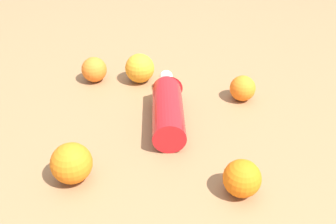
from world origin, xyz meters
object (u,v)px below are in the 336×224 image
(orange_4, at_px, (94,70))
(orange_0, at_px, (140,68))
(orange_3, at_px, (72,163))
(orange_1, at_px, (243,88))
(water_bottle, at_px, (168,106))
(orange_2, at_px, (242,178))

(orange_4, bearing_deg, orange_0, -169.12)
(orange_0, height_order, orange_4, orange_0)
(orange_3, bearing_deg, orange_1, -130.24)
(orange_0, bearing_deg, water_bottle, 124.74)
(water_bottle, relative_size, orange_2, 3.93)
(water_bottle, relative_size, orange_3, 3.48)
(orange_3, bearing_deg, water_bottle, -120.30)
(orange_1, bearing_deg, orange_4, -1.89)
(orange_2, bearing_deg, orange_4, -39.25)
(orange_0, xyz_separation_m, orange_4, (0.12, 0.02, -0.01))
(orange_0, relative_size, orange_2, 1.13)
(orange_2, relative_size, orange_3, 0.89)
(orange_0, xyz_separation_m, orange_3, (0.02, 0.39, -0.00))
(water_bottle, distance_m, orange_3, 0.27)
(orange_0, bearing_deg, orange_1, 172.47)
(water_bottle, relative_size, orange_0, 3.47)
(orange_0, distance_m, orange_2, 0.47)
(water_bottle, height_order, orange_0, orange_0)
(water_bottle, xyz_separation_m, orange_2, (-0.18, 0.20, -0.00))
(orange_4, bearing_deg, orange_2, 140.75)
(orange_3, relative_size, orange_4, 1.15)
(orange_1, distance_m, orange_2, 0.33)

